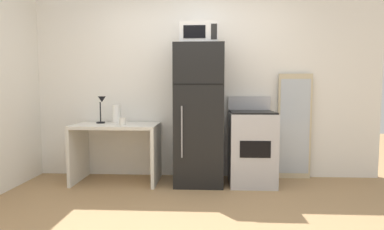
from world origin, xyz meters
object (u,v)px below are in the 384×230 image
(desk, at_px, (117,142))
(refrigerator, at_px, (199,115))
(desk_lamp, at_px, (101,105))
(coffee_mug, at_px, (123,121))
(microwave, at_px, (199,34))
(paper_towel_roll, at_px, (117,114))
(leaning_mirror, at_px, (294,127))
(oven_range, at_px, (251,147))

(desk, height_order, refrigerator, refrigerator)
(refrigerator, bearing_deg, desk_lamp, 176.70)
(coffee_mug, relative_size, refrigerator, 0.05)
(coffee_mug, bearing_deg, desk, 131.63)
(coffee_mug, xyz_separation_m, microwave, (0.94, 0.12, 1.07))
(paper_towel_roll, bearing_deg, leaning_mirror, 3.92)
(oven_range, bearing_deg, leaning_mirror, 23.00)
(desk_lamp, xyz_separation_m, paper_towel_roll, (0.19, 0.03, -0.12))
(leaning_mirror, bearing_deg, microwave, -167.48)
(leaning_mirror, bearing_deg, oven_range, -157.00)
(paper_towel_roll, xyz_separation_m, coffee_mug, (0.15, -0.24, -0.07))
(paper_towel_roll, relative_size, refrigerator, 0.14)
(desk_lamp, xyz_separation_m, microwave, (1.28, -0.09, 0.88))
(microwave, height_order, leaning_mirror, microwave)
(oven_range, distance_m, leaning_mirror, 0.69)
(desk_lamp, bearing_deg, refrigerator, -3.30)
(desk_lamp, distance_m, coffee_mug, 0.44)
(desk, distance_m, microwave, 1.72)
(paper_towel_roll, distance_m, microwave, 1.48)
(desk, relative_size, leaning_mirror, 0.76)
(paper_towel_roll, distance_m, coffee_mug, 0.29)
(desk_lamp, distance_m, leaning_mirror, 2.57)
(microwave, relative_size, oven_range, 0.42)
(refrigerator, distance_m, oven_range, 0.78)
(desk, height_order, leaning_mirror, leaning_mirror)
(microwave, distance_m, oven_range, 1.55)
(coffee_mug, height_order, oven_range, oven_range)
(desk, relative_size, oven_range, 0.96)
(oven_range, xyz_separation_m, leaning_mirror, (0.60, 0.26, 0.23))
(desk_lamp, bearing_deg, coffee_mug, -32.35)
(leaning_mirror, bearing_deg, desk, -173.43)
(coffee_mug, bearing_deg, desk_lamp, 147.65)
(refrigerator, distance_m, leaning_mirror, 1.30)
(desk, bearing_deg, leaning_mirror, 6.57)
(coffee_mug, distance_m, microwave, 1.43)
(desk, xyz_separation_m, leaning_mirror, (2.32, 0.27, 0.18))
(desk, distance_m, leaning_mirror, 2.35)
(desk, distance_m, oven_range, 1.72)
(refrigerator, height_order, oven_range, refrigerator)
(paper_towel_roll, relative_size, microwave, 0.52)
(oven_range, relative_size, leaning_mirror, 0.79)
(coffee_mug, relative_size, oven_range, 0.09)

